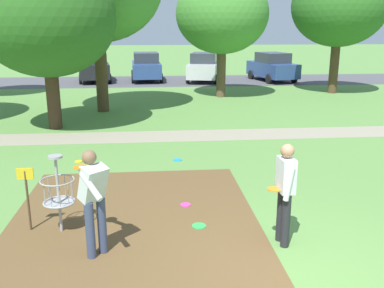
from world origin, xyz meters
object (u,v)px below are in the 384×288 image
object	(u,v)px
parked_car_leftmost	(94,67)
parked_car_center_left	(146,67)
frisbee_far_left	(185,205)
frisbee_scattered_a	(79,161)
frisbee_far_right	(177,160)
disc_golf_basket	(55,191)
player_throwing	(94,196)
tree_mid_right	(46,18)
tree_far_left	(222,14)
tree_near_left	(339,6)
parked_car_rightmost	(272,67)
frisbee_by_tee	(199,226)
player_foreground_watching	(285,189)
parked_car_center_right	(204,67)

from	to	relation	value
parked_car_leftmost	parked_car_center_left	world-z (taller)	same
frisbee_far_left	frisbee_scattered_a	world-z (taller)	same
frisbee_far_right	frisbee_scattered_a	distance (m)	2.64
disc_golf_basket	parked_car_center_left	world-z (taller)	parked_car_center_left
player_throwing	frisbee_scattered_a	distance (m)	5.11
frisbee_scattered_a	parked_car_leftmost	size ratio (longest dim) A/B	0.05
tree_mid_right	frisbee_scattered_a	bearing A→B (deg)	-70.43
tree_far_left	tree_near_left	bearing A→B (deg)	6.75
disc_golf_basket	parked_car_rightmost	distance (m)	22.83
disc_golf_basket	frisbee_scattered_a	size ratio (longest dim) A/B	6.67
player_throwing	tree_far_left	world-z (taller)	tree_far_left
disc_golf_basket	frisbee_by_tee	world-z (taller)	disc_golf_basket
frisbee_far_right	parked_car_leftmost	size ratio (longest dim) A/B	0.05
parked_car_leftmost	player_foreground_watching	bearing A→B (deg)	-75.35
tree_near_left	tree_far_left	distance (m)	6.29
frisbee_by_tee	frisbee_far_right	distance (m)	3.97
player_foreground_watching	tree_far_left	xyz separation A→B (m)	(1.41, 15.28, 3.09)
frisbee_by_tee	player_throwing	bearing A→B (deg)	-154.50
frisbee_far_left	player_throwing	bearing A→B (deg)	-130.90
disc_golf_basket	parked_car_center_left	xyz separation A→B (m)	(1.33, 21.60, 0.17)
parked_car_rightmost	disc_golf_basket	bearing A→B (deg)	-114.92
frisbee_scattered_a	parked_car_center_right	bearing A→B (deg)	72.23
tree_far_left	parked_car_center_right	xyz separation A→B (m)	(-0.07, 6.47, -3.14)
player_throwing	parked_car_rightmost	world-z (taller)	parked_car_rightmost
disc_golf_basket	tree_far_left	bearing A→B (deg)	70.24
frisbee_by_tee	tree_far_left	world-z (taller)	tree_far_left
player_throwing	frisbee_far_left	distance (m)	2.55
player_throwing	frisbee_far_left	world-z (taller)	player_throwing
player_throwing	frisbee_far_left	xyz separation A→B (m)	(1.54, 1.78, -0.98)
player_foreground_watching	tree_near_left	world-z (taller)	tree_near_left
player_throwing	frisbee_far_right	distance (m)	5.12
disc_golf_basket	player_foreground_watching	size ratio (longest dim) A/B	0.81
frisbee_by_tee	parked_car_center_right	distance (m)	21.21
parked_car_center_left	player_throwing	bearing A→B (deg)	-91.40
frisbee_by_tee	parked_car_leftmost	bearing A→B (deg)	101.86
frisbee_far_left	parked_car_leftmost	bearing A→B (deg)	101.95
frisbee_by_tee	parked_car_leftmost	xyz separation A→B (m)	(-4.54, 21.63, 0.91)
frisbee_by_tee	frisbee_scattered_a	bearing A→B (deg)	124.30
player_throwing	tree_near_left	distance (m)	19.62
parked_car_leftmost	parked_car_center_left	size ratio (longest dim) A/B	1.03
player_throwing	frisbee_far_right	size ratio (longest dim) A/B	7.17
frisbee_far_left	parked_car_center_right	size ratio (longest dim) A/B	0.05
frisbee_far_right	parked_car_rightmost	world-z (taller)	parked_car_rightmost
parked_car_center_right	frisbee_by_tee	bearing A→B (deg)	-97.17
frisbee_far_left	frisbee_scattered_a	bearing A→B (deg)	129.97
tree_far_left	parked_car_center_right	bearing A→B (deg)	90.61
disc_golf_basket	frisbee_far_right	size ratio (longest dim) A/B	5.83
parked_car_center_left	tree_far_left	bearing A→B (deg)	-61.46
parked_car_rightmost	frisbee_by_tee	bearing A→B (deg)	-108.94
disc_golf_basket	tree_mid_right	bearing A→B (deg)	102.11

